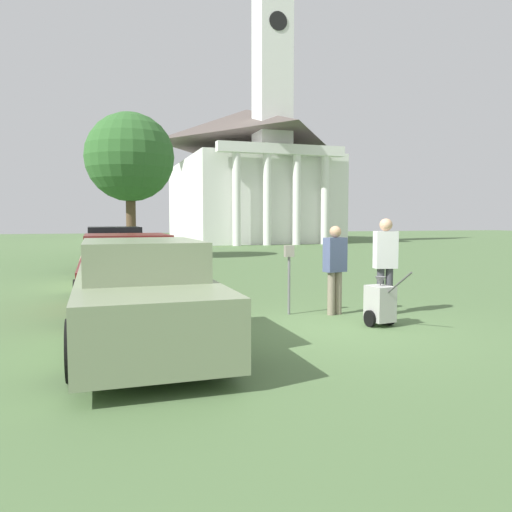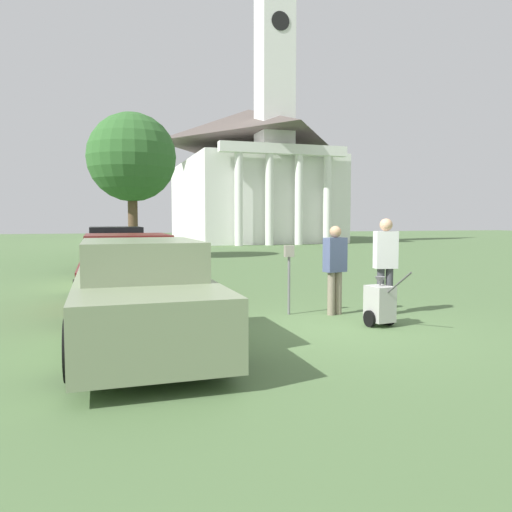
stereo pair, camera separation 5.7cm
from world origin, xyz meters
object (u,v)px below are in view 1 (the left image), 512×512
(parked_car_cream, at_px, (119,261))
(person_worker, at_px, (335,264))
(parked_car_maroon, at_px, (127,272))
(equipment_cart, at_px, (380,303))
(church, at_px, (248,172))
(parked_car_sage, at_px, (141,295))
(parking_meter, at_px, (289,266))
(parked_car_black, at_px, (114,252))
(person_supervisor, at_px, (385,260))

(parked_car_cream, relative_size, person_worker, 3.09)
(parked_car_maroon, relative_size, equipment_cart, 4.74)
(equipment_cart, bearing_deg, church, 70.46)
(equipment_cart, distance_m, church, 35.12)
(parked_car_sage, relative_size, equipment_cart, 5.16)
(parked_car_maroon, bearing_deg, parked_car_cream, 89.90)
(parked_car_maroon, distance_m, parking_meter, 3.50)
(parked_car_sage, xyz_separation_m, equipment_cart, (3.96, -0.05, -0.32))
(parked_car_sage, relative_size, person_worker, 3.06)
(parked_car_sage, distance_m, parked_car_cream, 6.89)
(parked_car_sage, height_order, parked_car_black, parked_car_black)
(person_worker, bearing_deg, equipment_cart, 90.74)
(parking_meter, bearing_deg, parked_car_sage, -154.28)
(person_worker, bearing_deg, parked_car_maroon, -44.14)
(person_supervisor, bearing_deg, parked_car_maroon, -19.07)
(parked_car_cream, distance_m, church, 29.82)
(parked_car_sage, xyz_separation_m, parking_meter, (2.87, 1.38, 0.21))
(parked_car_maroon, distance_m, parked_car_black, 6.86)
(parked_car_cream, bearing_deg, parked_car_black, 89.90)
(parking_meter, bearing_deg, parked_car_maroon, 145.19)
(person_supervisor, height_order, equipment_cart, person_supervisor)
(parked_car_sage, xyz_separation_m, parked_car_black, (-0.00, 10.23, 0.00))
(person_worker, distance_m, equipment_cart, 1.31)
(equipment_cart, relative_size, church, 0.04)
(person_worker, bearing_deg, parked_car_black, -80.50)
(person_worker, bearing_deg, parked_car_cream, -69.99)
(person_worker, height_order, church, church)
(parked_car_maroon, height_order, person_worker, person_worker)
(parked_car_maroon, xyz_separation_m, parking_meter, (2.87, -1.99, 0.22))
(parking_meter, bearing_deg, parked_car_cream, 117.50)
(equipment_cart, height_order, church, church)
(parked_car_cream, xyz_separation_m, person_worker, (3.69, -5.79, 0.31))
(parked_car_black, xyz_separation_m, equipment_cart, (3.96, -10.28, -0.33))
(parked_car_maroon, relative_size, parked_car_black, 0.96)
(parked_car_cream, height_order, parking_meter, parked_car_cream)
(person_supervisor, bearing_deg, parked_car_cream, -42.79)
(person_worker, bearing_deg, person_supervisor, 149.07)
(person_supervisor, distance_m, equipment_cart, 1.25)
(person_supervisor, relative_size, church, 0.08)
(church, bearing_deg, parked_car_cream, -113.98)
(parked_car_black, relative_size, person_worker, 2.92)
(parked_car_cream, relative_size, church, 0.22)
(person_worker, distance_m, person_supervisor, 0.95)
(parking_meter, relative_size, person_supervisor, 0.72)
(equipment_cart, bearing_deg, parked_car_cream, 113.45)
(parked_car_maroon, xyz_separation_m, parked_car_black, (-0.00, 6.86, 0.01))
(parked_car_maroon, height_order, parking_meter, parked_car_maroon)
(parked_car_sage, bearing_deg, person_supervisor, 9.80)
(parked_car_cream, bearing_deg, parked_car_maroon, -90.10)
(equipment_cart, xyz_separation_m, church, (7.97, 33.76, 5.49))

